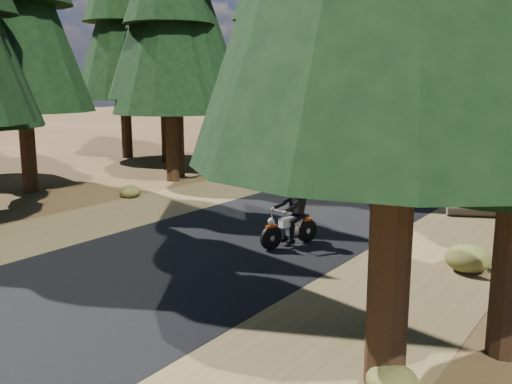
# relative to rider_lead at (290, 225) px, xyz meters

# --- Properties ---
(ground) EXTENTS (120.00, 120.00, 0.00)m
(ground) POSITION_rel_rider_lead_xyz_m (-1.33, -0.99, -0.52)
(ground) COLOR #49301A
(ground) RESTS_ON ground
(road) EXTENTS (6.00, 100.00, 0.01)m
(road) POSITION_rel_rider_lead_xyz_m (-1.33, 4.01, -0.51)
(road) COLOR black
(road) RESTS_ON ground
(shoulder_l) EXTENTS (3.20, 100.00, 0.01)m
(shoulder_l) POSITION_rel_rider_lead_xyz_m (-5.93, 4.01, -0.51)
(shoulder_l) COLOR brown
(shoulder_l) RESTS_ON ground
(shoulder_r) EXTENTS (3.20, 100.00, 0.01)m
(shoulder_r) POSITION_rel_rider_lead_xyz_m (3.27, 4.01, -0.51)
(shoulder_r) COLOR brown
(shoulder_r) RESTS_ON ground
(pine_forest) EXTENTS (34.59, 55.08, 16.32)m
(pine_forest) POSITION_rel_rider_lead_xyz_m (-1.35, 20.06, 7.37)
(pine_forest) COLOR black
(pine_forest) RESTS_ON ground
(understory_shrubs) EXTENTS (15.15, 31.35, 0.63)m
(understory_shrubs) POSITION_rel_rider_lead_xyz_m (-0.66, 7.14, -0.25)
(understory_shrubs) COLOR #474C1E
(understory_shrubs) RESTS_ON ground
(rider_lead) EXTENTS (1.04, 1.79, 1.53)m
(rider_lead) POSITION_rel_rider_lead_xyz_m (0.00, 0.00, 0.00)
(rider_lead) COLOR white
(rider_lead) RESTS_ON road
(rider_follow) EXTENTS (1.16, 2.00, 1.71)m
(rider_follow) POSITION_rel_rider_lead_xyz_m (-2.78, 6.55, 0.06)
(rider_follow) COLOR maroon
(rider_follow) RESTS_ON road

